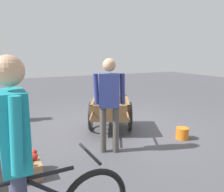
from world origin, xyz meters
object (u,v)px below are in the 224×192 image
Objects in this scene: cyclist_person at (14,145)px; plastic_bucket at (182,133)px; vendor_person at (109,97)px; fruit_cart at (110,111)px; apple_crate at (29,167)px.

plastic_bucket is at bearing -63.90° from cyclist_person.
cyclist_person reaches higher than vendor_person.
cyclist_person reaches higher than fruit_cart.
vendor_person is 6.44× the size of plastic_bucket.
vendor_person is 1.61m from apple_crate.
apple_crate is at bearing 92.67° from plastic_bucket.
vendor_person reaches higher than fruit_cart.
plastic_bucket is (-0.09, -1.58, -0.85)m from vendor_person.
plastic_bucket is 2.95m from apple_crate.
vendor_person is at bearing 86.72° from plastic_bucket.
vendor_person reaches higher than apple_crate.
vendor_person is 0.96× the size of cyclist_person.
cyclist_person is at bearing 116.10° from plastic_bucket.
cyclist_person is 6.74× the size of plastic_bucket.
cyclist_person is (-2.66, 2.09, 0.58)m from fruit_cart.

